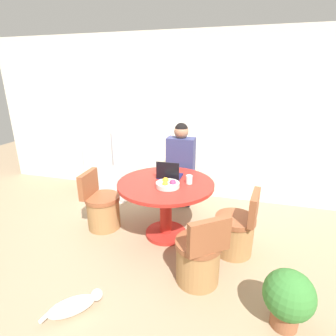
{
  "coord_description": "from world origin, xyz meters",
  "views": [
    {
      "loc": [
        0.9,
        -2.59,
        1.94
      ],
      "look_at": [
        0.07,
        0.32,
        0.88
      ],
      "focal_mm": 28.0,
      "sensor_mm": 36.0,
      "label": 1
    }
  ],
  "objects_px": {
    "refrigerator": "(111,148)",
    "dining_table": "(166,197)",
    "chair_near_right_corner": "(199,258)",
    "chair_right_side": "(236,232)",
    "cat": "(74,306)",
    "potted_plant": "(288,297)",
    "person_seated": "(181,163)",
    "fruit_bowl": "(168,184)",
    "chair_left_side": "(102,209)",
    "laptop": "(169,174)"
  },
  "relations": [
    {
      "from": "cat",
      "to": "fruit_bowl",
      "type": "bearing_deg",
      "value": 24.6
    },
    {
      "from": "chair_right_side",
      "to": "person_seated",
      "type": "relative_size",
      "value": 0.59
    },
    {
      "from": "refrigerator",
      "to": "chair_left_side",
      "type": "xyz_separation_m",
      "value": [
        0.35,
        -1.02,
        -0.55
      ]
    },
    {
      "from": "refrigerator",
      "to": "dining_table",
      "type": "distance_m",
      "value": 1.59
    },
    {
      "from": "chair_right_side",
      "to": "laptop",
      "type": "relative_size",
      "value": 2.7
    },
    {
      "from": "refrigerator",
      "to": "cat",
      "type": "relative_size",
      "value": 4.01
    },
    {
      "from": "refrigerator",
      "to": "chair_near_right_corner",
      "type": "height_order",
      "value": "refrigerator"
    },
    {
      "from": "chair_near_right_corner",
      "to": "potted_plant",
      "type": "xyz_separation_m",
      "value": [
        0.77,
        -0.3,
        0.02
      ]
    },
    {
      "from": "refrigerator",
      "to": "chair_left_side",
      "type": "height_order",
      "value": "refrigerator"
    },
    {
      "from": "laptop",
      "to": "cat",
      "type": "bearing_deg",
      "value": 74.35
    },
    {
      "from": "refrigerator",
      "to": "chair_right_side",
      "type": "distance_m",
      "value": 2.43
    },
    {
      "from": "dining_table",
      "to": "chair_right_side",
      "type": "height_order",
      "value": "chair_right_side"
    },
    {
      "from": "dining_table",
      "to": "chair_near_right_corner",
      "type": "xyz_separation_m",
      "value": [
        0.54,
        -0.69,
        -0.27
      ]
    },
    {
      "from": "chair_right_side",
      "to": "potted_plant",
      "type": "bearing_deg",
      "value": 34.39
    },
    {
      "from": "chair_left_side",
      "to": "fruit_bowl",
      "type": "distance_m",
      "value": 1.07
    },
    {
      "from": "dining_table",
      "to": "potted_plant",
      "type": "relative_size",
      "value": 2.26
    },
    {
      "from": "dining_table",
      "to": "chair_near_right_corner",
      "type": "distance_m",
      "value": 0.92
    },
    {
      "from": "chair_right_side",
      "to": "potted_plant",
      "type": "xyz_separation_m",
      "value": [
        0.43,
        -0.87,
        0.02
      ]
    },
    {
      "from": "fruit_bowl",
      "to": "potted_plant",
      "type": "distance_m",
      "value": 1.59
    },
    {
      "from": "chair_left_side",
      "to": "laptop",
      "type": "relative_size",
      "value": 2.7
    },
    {
      "from": "chair_left_side",
      "to": "fruit_bowl",
      "type": "bearing_deg",
      "value": -98.1
    },
    {
      "from": "refrigerator",
      "to": "dining_table",
      "type": "height_order",
      "value": "refrigerator"
    },
    {
      "from": "cat",
      "to": "chair_left_side",
      "type": "bearing_deg",
      "value": 64.95
    },
    {
      "from": "dining_table",
      "to": "fruit_bowl",
      "type": "relative_size",
      "value": 4.29
    },
    {
      "from": "chair_right_side",
      "to": "fruit_bowl",
      "type": "relative_size",
      "value": 2.86
    },
    {
      "from": "chair_right_side",
      "to": "potted_plant",
      "type": "distance_m",
      "value": 0.98
    },
    {
      "from": "laptop",
      "to": "person_seated",
      "type": "bearing_deg",
      "value": -90.4
    },
    {
      "from": "chair_right_side",
      "to": "potted_plant",
      "type": "relative_size",
      "value": 1.51
    },
    {
      "from": "cat",
      "to": "potted_plant",
      "type": "xyz_separation_m",
      "value": [
        1.73,
        0.37,
        0.21
      ]
    },
    {
      "from": "fruit_bowl",
      "to": "chair_right_side",
      "type": "bearing_deg",
      "value": 0.54
    },
    {
      "from": "chair_near_right_corner",
      "to": "chair_left_side",
      "type": "bearing_deg",
      "value": -62.35
    },
    {
      "from": "dining_table",
      "to": "cat",
      "type": "relative_size",
      "value": 2.86
    },
    {
      "from": "chair_near_right_corner",
      "to": "chair_right_side",
      "type": "relative_size",
      "value": 1.0
    },
    {
      "from": "cat",
      "to": "refrigerator",
      "type": "bearing_deg",
      "value": 65.01
    },
    {
      "from": "refrigerator",
      "to": "laptop",
      "type": "bearing_deg",
      "value": -33.53
    },
    {
      "from": "dining_table",
      "to": "cat",
      "type": "bearing_deg",
      "value": -107.21
    },
    {
      "from": "chair_near_right_corner",
      "to": "chair_right_side",
      "type": "distance_m",
      "value": 0.66
    },
    {
      "from": "chair_near_right_corner",
      "to": "chair_left_side",
      "type": "height_order",
      "value": "same"
    },
    {
      "from": "chair_right_side",
      "to": "person_seated",
      "type": "bearing_deg",
      "value": -129.18
    },
    {
      "from": "fruit_bowl",
      "to": "chair_left_side",
      "type": "bearing_deg",
      "value": 174.96
    },
    {
      "from": "dining_table",
      "to": "cat",
      "type": "height_order",
      "value": "dining_table"
    },
    {
      "from": "chair_near_right_corner",
      "to": "potted_plant",
      "type": "relative_size",
      "value": 1.51
    },
    {
      "from": "dining_table",
      "to": "cat",
      "type": "distance_m",
      "value": 1.5
    },
    {
      "from": "person_seated",
      "to": "laptop",
      "type": "bearing_deg",
      "value": 89.6
    },
    {
      "from": "dining_table",
      "to": "person_seated",
      "type": "bearing_deg",
      "value": 89.5
    },
    {
      "from": "chair_right_side",
      "to": "fruit_bowl",
      "type": "xyz_separation_m",
      "value": [
        -0.81,
        -0.01,
        0.5
      ]
    },
    {
      "from": "chair_left_side",
      "to": "fruit_bowl",
      "type": "xyz_separation_m",
      "value": [
        0.94,
        -0.08,
        0.5
      ]
    },
    {
      "from": "chair_near_right_corner",
      "to": "cat",
      "type": "xyz_separation_m",
      "value": [
        -0.96,
        -0.68,
        -0.18
      ]
    },
    {
      "from": "chair_right_side",
      "to": "cat",
      "type": "bearing_deg",
      "value": -38.04
    },
    {
      "from": "person_seated",
      "to": "cat",
      "type": "bearing_deg",
      "value": 78.8
    }
  ]
}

